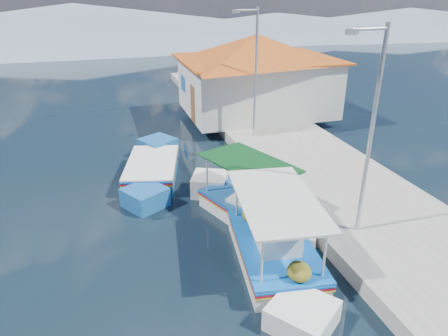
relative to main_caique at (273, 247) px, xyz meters
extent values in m
plane|color=black|center=(-1.81, -1.94, -0.45)|extent=(160.00, 160.00, 0.00)
cube|color=#A7A39C|center=(4.09, 4.06, -0.20)|extent=(5.00, 44.00, 0.50)
cylinder|color=#A5A8AD|center=(1.99, 0.06, 0.20)|extent=(0.20, 0.20, 0.30)
cylinder|color=#A5A8AD|center=(1.99, 6.06, 0.20)|extent=(0.20, 0.20, 0.30)
cylinder|color=#A5A8AD|center=(1.99, 12.06, 0.20)|extent=(0.20, 0.20, 0.30)
cube|color=white|center=(0.01, -0.07, -0.25)|extent=(2.46, 4.10, 0.85)
cube|color=white|center=(-0.33, 2.47, -0.14)|extent=(1.98, 1.98, 0.94)
cube|color=white|center=(0.34, -2.54, -0.25)|extent=(1.93, 1.93, 0.80)
cube|color=#0E56B6|center=(0.01, -0.07, 0.14)|extent=(2.54, 4.23, 0.05)
cube|color=maroon|center=(0.01, -0.07, 0.07)|extent=(2.54, 4.23, 0.04)
cube|color=gold|center=(0.01, -0.07, 0.01)|extent=(2.54, 4.23, 0.04)
cube|color=#0E56B6|center=(0.01, -0.07, 0.21)|extent=(2.55, 4.19, 0.04)
cube|color=brown|center=(0.01, -0.07, 0.18)|extent=(2.30, 4.00, 0.04)
cube|color=white|center=(0.04, -0.34, 0.67)|extent=(1.23, 1.29, 0.98)
cube|color=silver|center=(0.04, -0.34, 1.18)|extent=(1.33, 1.40, 0.05)
cylinder|color=beige|center=(-0.99, 1.44, 0.89)|extent=(0.06, 0.06, 1.43)
cylinder|color=beige|center=(0.57, 1.65, 0.89)|extent=(0.06, 0.06, 1.43)
cylinder|color=beige|center=(-0.56, -1.79, 0.89)|extent=(0.06, 0.06, 1.43)
cylinder|color=beige|center=(1.00, -1.58, 0.89)|extent=(0.06, 0.06, 1.43)
cube|color=silver|center=(0.01, -0.07, 1.61)|extent=(2.56, 4.12, 0.06)
ellipsoid|color=#4A4A13|center=(-0.51, 1.12, 0.43)|extent=(0.68, 0.75, 0.51)
ellipsoid|color=#4A4A13|center=(0.05, 1.65, 0.39)|extent=(0.57, 0.63, 0.43)
ellipsoid|color=#4A4A13|center=(0.40, -1.64, 0.41)|extent=(0.61, 0.67, 0.46)
sphere|color=#D54706|center=(0.82, 0.58, 0.85)|extent=(0.36, 0.36, 0.36)
cube|color=white|center=(0.14, 2.55, -0.25)|extent=(2.83, 3.70, 0.84)
cube|color=white|center=(0.94, 4.60, -0.15)|extent=(1.68, 1.68, 0.93)
cube|color=white|center=(-0.63, 0.56, -0.25)|extent=(1.63, 1.63, 0.79)
cube|color=#0E56B6|center=(0.14, 2.55, 0.14)|extent=(2.92, 3.81, 0.05)
cube|color=maroon|center=(0.14, 2.55, 0.07)|extent=(2.92, 3.81, 0.04)
cube|color=gold|center=(0.14, 2.55, 0.00)|extent=(2.92, 3.81, 0.04)
cube|color=#185394|center=(0.14, 2.55, 0.20)|extent=(2.92, 3.79, 0.04)
cube|color=brown|center=(0.14, 2.55, 0.17)|extent=(2.68, 3.59, 0.04)
cylinder|color=beige|center=(-0.02, 4.09, 0.88)|extent=(0.06, 0.06, 1.41)
cylinder|color=beige|center=(1.30, 3.58, 0.88)|extent=(0.06, 0.06, 1.41)
cylinder|color=beige|center=(-1.02, 1.52, 0.88)|extent=(0.06, 0.06, 1.41)
cylinder|color=beige|center=(0.30, 1.01, 0.88)|extent=(0.06, 0.06, 1.41)
cube|color=#0B3B18|center=(0.14, 2.55, 1.58)|extent=(2.92, 3.73, 0.06)
cube|color=#185394|center=(-2.59, 6.54, -0.22)|extent=(2.67, 3.90, 0.99)
cube|color=#185394|center=(-3.17, 8.84, -0.09)|extent=(1.85, 1.85, 1.09)
cube|color=#185394|center=(-2.04, 4.30, -0.22)|extent=(1.80, 1.80, 0.94)
cube|color=#0E56B6|center=(-2.59, 6.54, 0.24)|extent=(2.75, 4.01, 0.06)
cube|color=maroon|center=(-2.59, 6.54, 0.16)|extent=(2.75, 4.01, 0.05)
cube|color=gold|center=(-2.59, 6.54, 0.09)|extent=(2.75, 4.01, 0.04)
cube|color=white|center=(-2.59, 6.54, 0.31)|extent=(2.76, 3.98, 0.05)
cube|color=brown|center=(-2.59, 6.54, 0.28)|extent=(2.51, 3.79, 0.05)
cube|color=silver|center=(4.39, 13.06, 1.55)|extent=(8.00, 6.00, 3.00)
cube|color=#B05018|center=(4.39, 13.06, 3.10)|extent=(8.64, 6.48, 0.10)
pyramid|color=#B05018|center=(4.39, 13.06, 3.75)|extent=(10.49, 10.49, 1.40)
cube|color=brown|center=(0.41, 12.06, 1.05)|extent=(0.06, 1.00, 2.00)
cube|color=#0E56B6|center=(0.41, 14.56, 1.65)|extent=(0.06, 1.20, 0.90)
cylinder|color=#A5A8AD|center=(2.79, 0.06, 3.05)|extent=(0.12, 0.12, 6.00)
cylinder|color=#A5A8AD|center=(2.29, 0.06, 5.90)|extent=(1.00, 0.08, 0.08)
cube|color=#A5A8AD|center=(1.79, 0.06, 5.85)|extent=(0.30, 0.14, 0.14)
cylinder|color=#A5A8AD|center=(2.79, 9.06, 3.05)|extent=(0.12, 0.12, 6.00)
cylinder|color=#A5A8AD|center=(2.29, 9.06, 5.90)|extent=(1.00, 0.08, 0.08)
cube|color=#A5A8AD|center=(1.79, 9.06, 5.85)|extent=(0.30, 0.14, 0.14)
cone|color=gray|center=(-6.81, 54.06, 2.00)|extent=(96.00, 96.00, 5.50)
cone|color=gray|center=(23.19, 54.06, 1.15)|extent=(76.80, 76.80, 3.80)
cone|color=gray|center=(48.19, 54.06, 1.35)|extent=(89.60, 89.60, 4.20)
camera|label=1|loc=(-4.17, -9.05, 6.87)|focal=32.96mm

